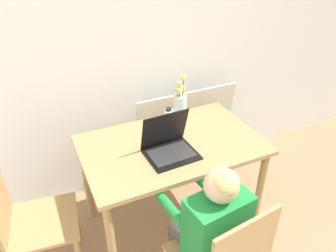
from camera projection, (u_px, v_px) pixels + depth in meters
name	position (u px, v px, depth m)	size (l,w,h in m)	color
wall_back	(106.00, 39.00, 2.25)	(6.40, 0.05, 2.50)	white
dining_table	(171.00, 155.00, 2.16)	(1.15, 0.72, 0.72)	tan
chair_spare	(30.00, 221.00, 1.91)	(0.45, 0.45, 0.86)	tan
person_seated	(210.00, 224.00, 1.67)	(0.37, 0.45, 1.01)	#1E8438
laptop	(169.00, 144.00, 2.00)	(0.31, 0.27, 0.26)	black
flower_vase	(180.00, 104.00, 2.31)	(0.10, 0.10, 0.35)	silver
water_bottle	(169.00, 121.00, 2.18)	(0.06, 0.06, 0.18)	silver
cardboard_panel	(184.00, 132.00, 2.80)	(0.88, 0.13, 0.81)	silver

